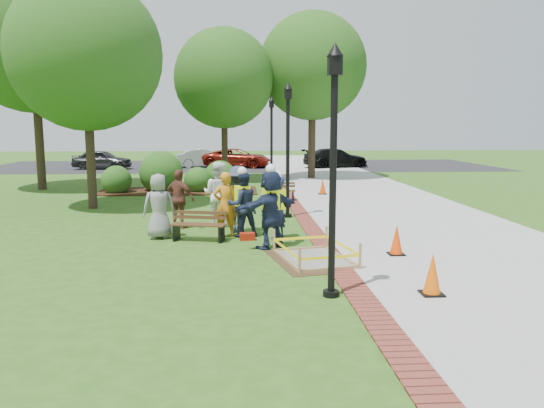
{
  "coord_description": "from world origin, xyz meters",
  "views": [
    {
      "loc": [
        -0.35,
        -11.76,
        2.93
      ],
      "look_at": [
        0.5,
        1.2,
        1.0
      ],
      "focal_mm": 35.0,
      "sensor_mm": 36.0,
      "label": 1
    }
  ],
  "objects": [
    {
      "name": "parked_car_b",
      "position": [
        -2.66,
        25.89,
        0.0
      ],
      "size": [
        2.52,
        4.54,
        1.4
      ],
      "primitive_type": "imported",
      "rotation": [
        0.0,
        0.0,
        1.73
      ],
      "color": "#B7B8BC",
      "rests_on": "ground"
    },
    {
      "name": "bench_near",
      "position": [
        -1.35,
        1.64,
        0.24
      ],
      "size": [
        1.45,
        0.76,
        0.75
      ],
      "color": "#54321C",
      "rests_on": "ground"
    },
    {
      "name": "toolbox",
      "position": [
        -0.11,
        1.63,
        0.09
      ],
      "size": [
        0.4,
        0.25,
        0.19
      ],
      "primitive_type": "cube",
      "rotation": [
        0.0,
        0.0,
        0.12
      ],
      "color": "#A51C0C",
      "rests_on": "ground"
    },
    {
      "name": "hivis_worker_a",
      "position": [
        0.44,
        0.73,
        1.0
      ],
      "size": [
        0.71,
        0.66,
        2.03
      ],
      "color": "#17253D",
      "rests_on": "ground"
    },
    {
      "name": "casual_person_a",
      "position": [
        -2.4,
        2.0,
        0.85
      ],
      "size": [
        0.61,
        0.46,
        1.7
      ],
      "color": "gray",
      "rests_on": "ground"
    },
    {
      "name": "parking_lot",
      "position": [
        0.0,
        27.0,
        0.0
      ],
      "size": [
        36.0,
        12.0,
        0.01
      ],
      "primitive_type": "cube",
      "color": "black",
      "rests_on": "ground"
    },
    {
      "name": "shrub_b",
      "position": [
        -3.76,
        12.18,
        0.0
      ],
      "size": [
        1.94,
        1.94,
        1.94
      ],
      "primitive_type": "sphere",
      "color": "#214C15",
      "rests_on": "ground"
    },
    {
      "name": "lamp_far",
      "position": [
        1.25,
        13.0,
        2.48
      ],
      "size": [
        0.28,
        0.28,
        4.26
      ],
      "color": "black",
      "rests_on": "ground"
    },
    {
      "name": "tree_far",
      "position": [
        -9.36,
        13.19,
        6.85
      ],
      "size": [
        6.79,
        6.79,
        10.25
      ],
      "color": "#3D2D1E",
      "rests_on": "ground"
    },
    {
      "name": "cone_far",
      "position": [
        3.27,
        10.48,
        0.33
      ],
      "size": [
        0.35,
        0.35,
        0.69
      ],
      "color": "black",
      "rests_on": "ground"
    },
    {
      "name": "shrub_c",
      "position": [
        -2.12,
        11.79,
        0.0
      ],
      "size": [
        1.2,
        1.2,
        1.2
      ],
      "primitive_type": "sphere",
      "color": "#214C15",
      "rests_on": "ground"
    },
    {
      "name": "hivis_worker_b",
      "position": [
        0.68,
        1.79,
        0.89
      ],
      "size": [
        0.58,
        0.62,
        1.77
      ],
      "color": "#16233B",
      "rests_on": "ground"
    },
    {
      "name": "tree_back",
      "position": [
        -1.01,
        16.49,
        5.34
      ],
      "size": [
        5.18,
        5.18,
        7.94
      ],
      "color": "#3D2D1E",
      "rests_on": "ground"
    },
    {
      "name": "mulch_bed",
      "position": [
        -3.0,
        12.0,
        0.02
      ],
      "size": [
        7.0,
        3.0,
        0.05
      ],
      "primitive_type": "cube",
      "color": "#381E0F",
      "rests_on": "ground"
    },
    {
      "name": "casual_person_d",
      "position": [
        -2.01,
        3.37,
        0.85
      ],
      "size": [
        0.64,
        0.57,
        1.69
      ],
      "color": "brown",
      "rests_on": "ground"
    },
    {
      "name": "shrub_d",
      "position": [
        -1.14,
        12.49,
        0.0
      ],
      "size": [
        1.45,
        1.45,
        1.45
      ],
      "primitive_type": "sphere",
      "color": "#214C15",
      "rests_on": "ground"
    },
    {
      "name": "brick_edging",
      "position": [
        1.75,
        10.0,
        0.01
      ],
      "size": [
        0.5,
        60.0,
        0.03
      ],
      "primitive_type": "cube",
      "color": "maroon",
      "rests_on": "ground"
    },
    {
      "name": "parked_car_c",
      "position": [
        -0.35,
        25.49,
        0.0
      ],
      "size": [
        2.89,
        4.72,
        1.43
      ],
      "primitive_type": "imported",
      "rotation": [
        0.0,
        0.0,
        1.33
      ],
      "color": "maroon",
      "rests_on": "ground"
    },
    {
      "name": "hivis_worker_c",
      "position": [
        -0.23,
        2.07,
        0.92
      ],
      "size": [
        0.63,
        0.5,
        1.86
      ],
      "color": "#191D41",
      "rests_on": "ground"
    },
    {
      "name": "tree_right",
      "position": [
        3.79,
        17.65,
        6.1
      ],
      "size": [
        5.84,
        5.84,
        9.03
      ],
      "color": "#3D2D1E",
      "rests_on": "ground"
    },
    {
      "name": "cone_front",
      "position": [
        3.0,
        -3.08,
        0.36
      ],
      "size": [
        0.38,
        0.38,
        0.75
      ],
      "color": "black",
      "rests_on": "ground"
    },
    {
      "name": "lamp_mid",
      "position": [
        1.25,
        5.0,
        2.48
      ],
      "size": [
        0.28,
        0.28,
        4.26
      ],
      "color": "black",
      "rests_on": "ground"
    },
    {
      "name": "bench_far",
      "position": [
        1.23,
        8.72,
        0.23
      ],
      "size": [
        1.35,
        0.51,
        0.72
      ],
      "color": "#52391C",
      "rests_on": "ground"
    },
    {
      "name": "wet_concrete_pad",
      "position": [
        1.31,
        -0.53,
        0.23
      ],
      "size": [
        2.13,
        2.59,
        0.55
      ],
      "color": "#47331E",
      "rests_on": "ground"
    },
    {
      "name": "tree_left",
      "position": [
        -5.5,
        7.28,
        5.34
      ],
      "size": [
        5.24,
        5.24,
        7.97
      ],
      "color": "#3D2D1E",
      "rests_on": "ground"
    },
    {
      "name": "shrub_a",
      "position": [
        -5.61,
        11.57,
        0.0
      ],
      "size": [
        1.3,
        1.3,
        1.3
      ],
      "primitive_type": "sphere",
      "color": "#214C15",
      "rests_on": "ground"
    },
    {
      "name": "parked_car_d",
      "position": [
        6.53,
        25.01,
        0.0
      ],
      "size": [
        2.89,
        4.75,
        1.44
      ],
      "primitive_type": "imported",
      "rotation": [
        0.0,
        0.0,
        1.8
      ],
      "color": "black",
      "rests_on": "ground"
    },
    {
      "name": "sidewalk",
      "position": [
        5.0,
        10.0,
        0.01
      ],
      "size": [
        6.0,
        60.0,
        0.02
      ],
      "primitive_type": "cube",
      "color": "#9E9E99",
      "rests_on": "ground"
    },
    {
      "name": "casual_person_e",
      "position": [
        -0.33,
        2.57,
        0.92
      ],
      "size": [
        0.68,
        0.68,
        1.84
      ],
      "color": "#313D56",
      "rests_on": "ground"
    },
    {
      "name": "ground",
      "position": [
        0.0,
        0.0,
        0.0
      ],
      "size": [
        100.0,
        100.0,
        0.0
      ],
      "primitive_type": "plane",
      "color": "#285116",
      "rests_on": "ground"
    },
    {
      "name": "lamp_near",
      "position": [
        1.25,
        -3.0,
        2.48
      ],
      "size": [
        0.28,
        0.28,
        4.26
      ],
      "color": "black",
      "rests_on": "ground"
    },
    {
      "name": "cone_back",
      "position": [
        3.24,
        -0.22,
        0.34
      ],
      "size": [
        0.36,
        0.36,
        0.71
      ],
      "color": "black",
      "rests_on": "ground"
    },
    {
      "name": "shrub_e",
      "position": [
        -3.37,
        12.7,
        0.0
      ],
      "size": [
        0.93,
        0.93,
        0.93
      ],
      "primitive_type": "sphere",
      "color": "#214C15",
      "rests_on": "ground"
    },
    {
      "name": "casual_person_b",
      "position": [
        -0.68,
        2.07,
        0.86
      ],
      "size": [
        0.61,
        0.46,
        1.72
      ],
      "color": "orange",
      "rests_on": "ground"
    },
    {
      "name": "casual_person_c",
      "position": [
        -0.93,
        3.7,
        0.94
      ],
      "size": [
        0.7,
        0.58,
        1.88
      ],
      "color": "white",
      "rests_on": "ground"
    },
    {
      "name": "parked_car_a",
      "position": [
        -9.41,
        24.51,
        0.0
      ],
      "size": [
        2.35,
        4.55,
        1.43
      ],
      "primitive_type": "imported",
      "rotation": [
        0.0,
        0.0,
        1.47
      ],
      "color": "#29292B",
      "rests_on": "ground"
    }
  ]
}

